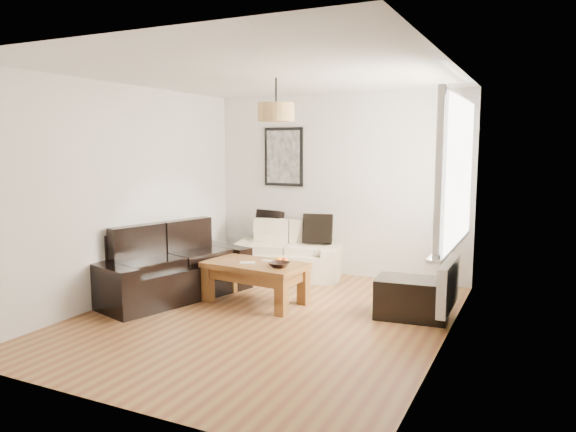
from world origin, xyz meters
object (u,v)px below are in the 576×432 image
at_px(loveseat_cream, 288,251).
at_px(ottoman, 411,298).
at_px(sofa_leather, 171,264).
at_px(coffee_table, 255,283).

height_order(loveseat_cream, ottoman, loveseat_cream).
xyz_separation_m(loveseat_cream, sofa_leather, (-0.86, -1.55, 0.04)).
distance_m(loveseat_cream, ottoman, 2.30).
distance_m(loveseat_cream, coffee_table, 1.36).
relative_size(sofa_leather, coffee_table, 1.60).
relative_size(loveseat_cream, coffee_table, 1.26).
relative_size(loveseat_cream, ottoman, 1.98).
relative_size(coffee_table, ottoman, 1.58).
bearing_deg(ottoman, sofa_leather, -170.91).
distance_m(coffee_table, ottoman, 1.82).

